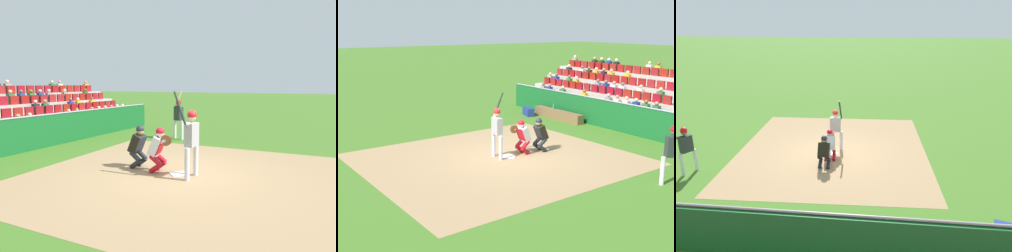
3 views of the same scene
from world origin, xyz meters
The scene contains 11 objects.
ground_plane centered at (0.00, 0.00, 0.00)m, with size 160.00×160.00×0.00m, color #3D6820.
infield_dirt_patch centered at (0.00, 0.50, 0.00)m, with size 7.94×8.80×0.01m, color #997953.
home_plate_marker centered at (0.00, 0.00, 0.02)m, with size 0.44×0.44×0.02m, color white.
batter_at_plate centered at (0.13, 0.41, 1.12)m, with size 0.64×0.55×2.28m.
catcher_crouching centered at (0.05, -0.61, 0.72)m, with size 0.49×0.74×1.29m.
home_plate_umpire centered at (-0.06, -1.34, 0.70)m, with size 0.48×0.47×1.29m.
dugout_wall centered at (0.00, -6.24, 0.62)m, with size 16.18×0.24×1.30m.
dugout_bench centered at (3.90, -5.69, 0.22)m, with size 3.20×0.40×0.44m, color brown.
water_bottle_on_bench centered at (4.28, -5.70, 0.58)m, with size 0.07×0.07×0.27m, color green.
equipment_duffel_bag centered at (5.44, -5.00, 0.20)m, with size 0.84×0.36×0.40m, color navy.
on_deck_batter centered at (-4.93, -2.36, 1.11)m, with size 0.84×0.65×2.17m.
Camera 3 is at (1.95, -12.39, 5.49)m, focal length 34.45 mm.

